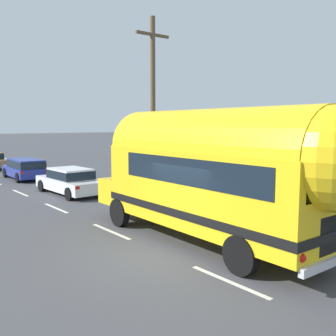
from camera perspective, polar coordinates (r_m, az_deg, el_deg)
ground_plane at (r=11.12m, az=-0.32°, el=-12.73°), size 300.00×300.00×0.00m
lane_markings at (r=23.26m, az=-15.51°, el=-2.80°), size 3.61×80.00×0.01m
sidewalk_slab at (r=21.55m, az=-7.68°, el=-3.15°), size 1.83×90.00×0.15m
utility_pole at (r=18.00m, az=-2.26°, el=8.91°), size 1.80×0.24×8.50m
painted_bus at (r=11.47m, az=7.57°, el=-0.35°), size 2.72×10.31×4.12m
car_lead at (r=20.91m, az=-14.29°, el=-1.74°), size 2.03×4.79×1.37m
car_second at (r=27.42m, az=-20.40°, el=0.08°), size 2.01×4.59×1.37m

